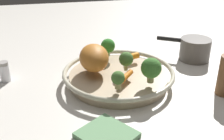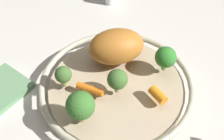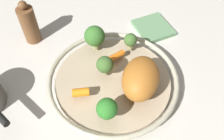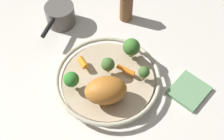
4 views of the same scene
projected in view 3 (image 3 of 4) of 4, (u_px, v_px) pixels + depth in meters
ground_plane at (113, 86)px, 0.67m from camera, size 2.42×2.42×0.00m
serving_bowl at (113, 81)px, 0.65m from camera, size 0.35×0.35×0.04m
roast_chicken_piece at (141, 78)px, 0.59m from camera, size 0.14×0.10×0.08m
baby_carrot_back at (81, 92)px, 0.59m from camera, size 0.03×0.05×0.02m
baby_carrot_center at (114, 57)px, 0.67m from camera, size 0.06×0.05×0.02m
broccoli_floret_mid at (95, 36)px, 0.67m from camera, size 0.06×0.06×0.07m
broccoli_floret_small at (105, 65)px, 0.62m from camera, size 0.04×0.04×0.06m
broccoli_floret_edge at (107, 109)px, 0.54m from camera, size 0.05×0.05×0.06m
broccoli_floret_large at (130, 40)px, 0.68m from camera, size 0.04×0.04×0.05m
pepper_mill at (29, 24)px, 0.74m from camera, size 0.05×0.05×0.15m
dish_towel at (153, 28)px, 0.82m from camera, size 0.16×0.16×0.01m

